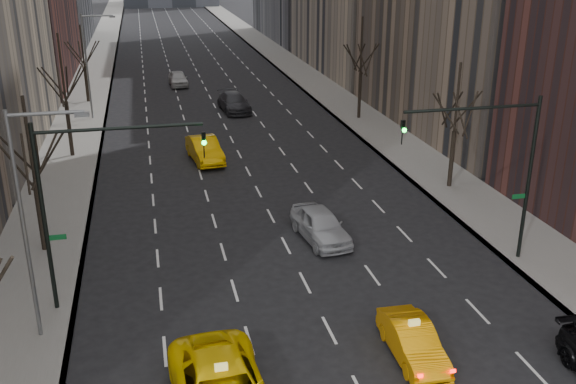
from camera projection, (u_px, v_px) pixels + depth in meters
sidewalk_left at (96, 70)px, 79.64m from camera, size 4.50×320.00×0.15m
sidewalk_right at (288, 63)px, 84.68m from camera, size 4.50×320.00×0.15m
tree_lw_b at (35, 182)px, 31.01m from camera, size 3.36×3.50×7.82m
tree_lw_c at (66, 103)px, 45.48m from camera, size 3.36×3.50×8.74m
tree_lw_d at (85, 67)px, 62.05m from camera, size 3.36×3.50×7.36m
tree_rw_b at (454, 131)px, 39.59m from camera, size 3.36×3.50×7.82m
tree_rw_c at (360, 74)px, 55.87m from camera, size 3.36×3.50×8.74m
traffic_mast_left at (85, 186)px, 25.50m from camera, size 6.69×0.39×8.00m
traffic_mast_right at (499, 155)px, 29.24m from camera, size 6.69×0.39×8.00m
streetlight_near at (31, 204)px, 23.28m from camera, size 2.83×0.22×9.00m
streetlight_far at (90, 56)px, 55.17m from camera, size 2.83×0.22×9.00m
taxi_sedan at (413, 341)px, 23.75m from camera, size 1.57×4.25×1.39m
silver_sedan_ahead at (320, 225)px, 33.38m from camera, size 2.58×5.12×1.67m
far_taxi at (205, 150)px, 45.74m from camera, size 2.47×5.40×1.71m
far_suv_grey at (234, 102)px, 59.77m from camera, size 2.84×5.94×1.67m
far_car_white at (178, 79)px, 70.76m from camera, size 2.10×4.80×1.61m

